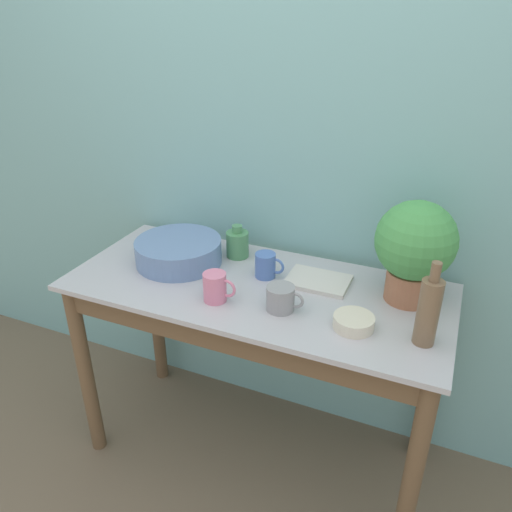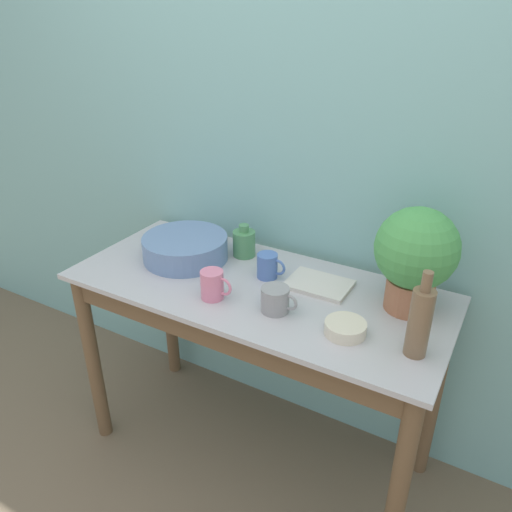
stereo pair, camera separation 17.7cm
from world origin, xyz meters
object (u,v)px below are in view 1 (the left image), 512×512
Objects in this scene: bowl_small_cream at (354,322)px; potted_plant at (415,246)px; bowl_wash_large at (179,251)px; mug_blue at (266,265)px; mug_pink at (216,287)px; bottle_tall at (428,310)px; bottle_short at (237,243)px; mug_grey at (281,298)px; tray_board at (318,281)px.

potted_plant is at bearing 61.55° from bowl_small_cream.
bowl_wash_large is 2.98× the size of mug_blue.
mug_pink is at bearing -156.08° from potted_plant.
bottle_short is at bearing 158.52° from bottle_tall.
bottle_tall reaches higher than mug_blue.
mug_blue reaches higher than mug_grey.
mug_blue is at bearing 66.88° from mug_pink.
mug_pink is 0.23m from mug_grey.
mug_grey is at bearing -105.85° from tray_board.
bottle_short is (-0.68, 0.07, -0.15)m from potted_plant.
mug_blue is at bearing -170.74° from tray_board.
bottle_tall is (0.96, -0.16, 0.07)m from bowl_wash_large.
mug_blue is (-0.59, 0.19, -0.07)m from bottle_tall.
mug_pink is at bearing -171.19° from mug_grey.
bowl_small_cream is (-0.21, -0.01, -0.09)m from bottle_tall.
tray_board is at bearing 41.41° from mug_pink.
bowl_wash_large is 0.33m from mug_pink.
potted_plant is at bearing -5.59° from bottle_short.
mug_grey reaches higher than bowl_small_cream.
mug_pink is (-0.69, -0.04, -0.06)m from bottle_tall.
bottle_tall is at bearing 2.94° from mug_pink.
bottle_short reaches higher than mug_blue.
bottle_short is (-0.77, 0.30, -0.06)m from bottle_tall.
bowl_wash_large is 1.24× the size of bottle_tall.
potted_plant is at bearing 4.84° from bowl_wash_large.
bottle_tall is at bearing -21.48° from bottle_short.
tray_board is (0.19, 0.03, -0.04)m from mug_blue.
bottle_short is at bearing 150.77° from bowl_small_cream.
mug_blue is at bearing 152.72° from bowl_small_cream.
bottle_short reaches higher than bowl_wash_large.
bottle_short is at bearing 36.52° from bowl_wash_large.
potted_plant is 2.75× the size of bowl_small_cream.
mug_pink is 0.53× the size of tray_board.
bottle_short is 0.63m from bowl_small_cream.
mug_grey reaches higher than tray_board.
bottle_short reaches higher than tray_board.
bottle_tall is 0.47m from mug_grey.
bottle_short is at bearing 167.54° from tray_board.
mug_pink is (-0.61, -0.27, -0.15)m from potted_plant.
mug_blue is 0.50× the size of tray_board.
mug_pink is (0.27, -0.20, 0.00)m from bowl_wash_large.
bowl_small_cream is (0.74, -0.17, -0.03)m from bowl_wash_large.
mug_blue reaches higher than tray_board.
bottle_tall is 0.47m from tray_board.
bowl_wash_large is 0.36m from mug_blue.
mug_pink is at bearing -176.69° from bowl_small_cream.
mug_pink is at bearing -177.06° from bottle_tall.
potted_plant is at bearing 5.08° from mug_blue.
bottle_tall reaches higher than bottle_short.
potted_plant is 1.58× the size of tray_board.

